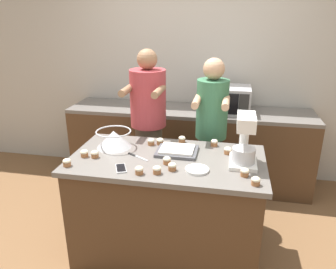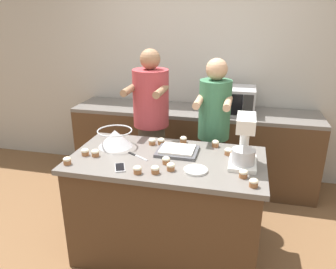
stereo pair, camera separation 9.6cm
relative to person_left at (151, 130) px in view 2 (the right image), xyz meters
The scene contains 27 objects.
ground_plane 1.13m from the person_left, 64.19° to the right, with size 16.00×16.00×0.00m, color brown.
back_wall 1.16m from the person_left, 72.40° to the left, with size 10.00×0.06×2.70m.
island_counter 0.84m from the person_left, 64.19° to the right, with size 1.52×0.82×0.89m.
back_counter 0.84m from the person_left, 64.05° to the left, with size 2.80×0.60×0.91m.
person_left is the anchor object (origin of this frame).
person_right 0.61m from the person_left, ahead, with size 0.31×0.49×1.59m.
stand_mixer 1.13m from the person_left, 35.91° to the right, with size 0.20×0.30×0.38m.
mixing_bowl 0.56m from the person_left, 107.11° to the right, with size 0.30×0.30×0.15m.
baking_tray 0.66m from the person_left, 55.10° to the right, with size 0.33×0.28×0.04m.
microwave_oven 1.00m from the person_left, 41.77° to the left, with size 0.51×0.40×0.28m.
cell_phone 0.92m from the person_left, 88.20° to the right, with size 0.12×0.16×0.01m.
small_plate 1.02m from the person_left, 55.48° to the right, with size 0.17×0.17×0.02m.
knife 0.69m from the person_left, 83.39° to the right, with size 0.20×0.13×0.01m.
cupcake_0 0.92m from the person_left, 31.95° to the right, with size 0.06×0.06×0.06m.
cupcake_1 0.98m from the person_left, 72.07° to the right, with size 0.06×0.06×0.06m.
cupcake_2 0.84m from the person_left, 66.07° to the right, with size 0.06×0.06×0.06m.
cupcake_3 0.50m from the person_left, 39.47° to the right, with size 0.06×0.06×0.06m.
cupcake_4 0.45m from the person_left, 62.75° to the right, with size 0.06×0.06×0.06m.
cupcake_5 1.25m from the person_left, 43.18° to the right, with size 0.06×0.06×0.06m.
cupcake_6 1.38m from the person_left, 44.70° to the right, with size 0.06×0.06×0.06m.
cupcake_7 0.95m from the person_left, 65.25° to the right, with size 0.06×0.06×0.06m.
cupcake_8 1.02m from the person_left, 111.80° to the right, with size 0.06×0.06×0.06m.
cupcake_9 0.80m from the person_left, 107.23° to the right, with size 0.06×0.06×0.06m.
cupcake_10 0.75m from the person_left, 27.17° to the right, with size 0.06×0.06×0.06m.
cupcake_11 0.98m from the person_left, 79.39° to the right, with size 0.06×0.06×0.06m.
cupcake_12 0.83m from the person_left, 112.88° to the right, with size 0.06×0.06×0.06m.
cupcake_13 0.45m from the person_left, 72.73° to the right, with size 0.06×0.06×0.06m.
Camera 2 is at (0.56, -2.27, 1.96)m, focal length 35.00 mm.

